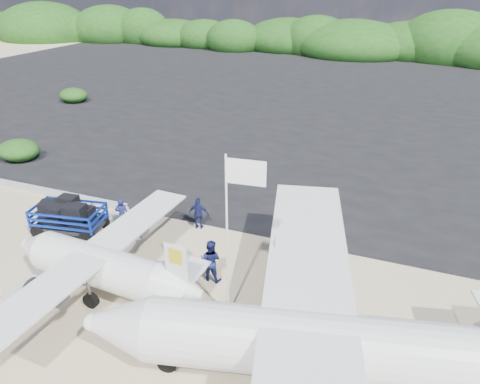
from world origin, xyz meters
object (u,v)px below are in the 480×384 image
object	(u,v)px
aircraft_large	(445,125)
signboard	(313,364)
flagpole	(228,315)
crew_a	(122,215)
baggage_cart	(72,233)
crew_c	(199,213)
crew_b	(211,260)
aircraft_small	(210,86)

from	to	relation	value
aircraft_large	signboard	bearing A→B (deg)	66.88
flagpole	signboard	size ratio (longest dim) A/B	3.85
signboard	aircraft_large	size ratio (longest dim) A/B	0.10
crew_a	aircraft_large	xyz separation A→B (m)	(13.82, 21.21, -0.78)
baggage_cart	aircraft_large	size ratio (longest dim) A/B	0.20
flagpole	crew_c	xyz separation A→B (m)	(-3.25, 4.57, 0.74)
baggage_cart	crew_a	bearing A→B (deg)	18.01
crew_b	crew_c	size ratio (longest dim) A/B	1.11
aircraft_small	crew_a	bearing A→B (deg)	109.45
crew_b	aircraft_small	bearing A→B (deg)	-65.51
baggage_cart	crew_a	distance (m)	2.34
baggage_cart	crew_c	xyz separation A→B (m)	(4.95, 2.35, 0.74)
flagpole	signboard	world-z (taller)	flagpole
signboard	crew_b	size ratio (longest dim) A/B	0.89
aircraft_large	aircraft_small	distance (m)	22.31
crew_b	signboard	bearing A→B (deg)	149.85
signboard	crew_a	distance (m)	10.21
crew_a	crew_b	bearing A→B (deg)	137.11
baggage_cart	crew_c	distance (m)	5.53
aircraft_large	flagpole	bearing A→B (deg)	59.81
crew_a	crew_b	xyz separation A→B (m)	(4.94, -1.72, 0.04)
crew_a	signboard	bearing A→B (deg)	131.71
crew_c	aircraft_large	world-z (taller)	aircraft_large
crew_b	aircraft_small	world-z (taller)	crew_b
signboard	aircraft_large	distance (m)	25.85
crew_a	aircraft_small	xyz separation A→B (m)	(-7.85, 26.50, -0.78)
aircraft_small	flagpole	bearing A→B (deg)	118.29
aircraft_large	crew_a	bearing A→B (deg)	43.96
crew_a	crew_b	world-z (taller)	crew_b
aircraft_small	signboard	bearing A→B (deg)	122.05
crew_b	aircraft_small	distance (m)	31.00
flagpole	crew_c	distance (m)	5.66
crew_c	flagpole	bearing A→B (deg)	114.45
signboard	aircraft_large	bearing A→B (deg)	86.39
baggage_cart	signboard	bearing A→B (deg)	-25.50
baggage_cart	aircraft_small	xyz separation A→B (m)	(-5.89, 27.52, 0.00)
crew_a	aircraft_small	bearing A→B (deg)	-97.19
signboard	aircraft_large	world-z (taller)	aircraft_large
signboard	crew_b	bearing A→B (deg)	156.31
flagpole	crew_c	bearing A→B (deg)	125.37
flagpole	crew_b	bearing A→B (deg)	130.34
aircraft_large	aircraft_small	world-z (taller)	aircraft_large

